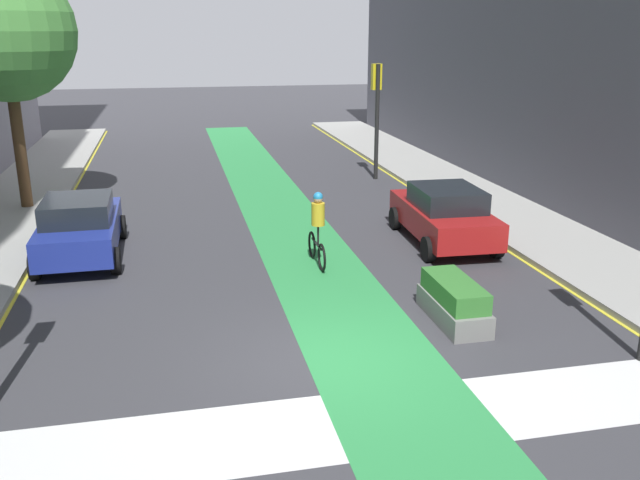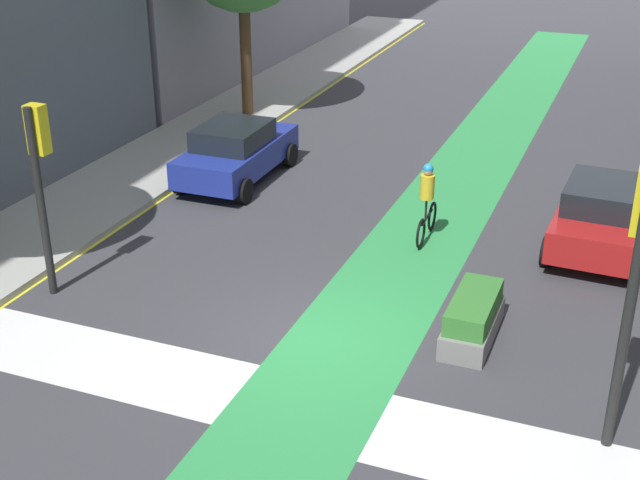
{
  "view_description": "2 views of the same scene",
  "coord_description": "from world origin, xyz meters",
  "px_view_note": "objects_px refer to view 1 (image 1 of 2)",
  "views": [
    {
      "loc": [
        -2.47,
        -10.42,
        5.55
      ],
      "look_at": [
        0.62,
        3.58,
        1.09
      ],
      "focal_mm": 38.18,
      "sensor_mm": 36.0,
      "label": 1
    },
    {
      "loc": [
        5.2,
        -12.49,
        8.25
      ],
      "look_at": [
        -0.31,
        1.47,
        1.31
      ],
      "focal_mm": 48.49,
      "sensor_mm": 36.0,
      "label": 2
    }
  ],
  "objects_px": {
    "car_red_right_far": "(444,214)",
    "street_tree_far": "(5,32)",
    "car_blue_left_far": "(80,227)",
    "traffic_signal_far_right": "(377,99)",
    "median_planter": "(454,302)",
    "cyclist_in_lane": "(317,227)"
  },
  "relations": [
    {
      "from": "car_red_right_far",
      "to": "street_tree_far",
      "type": "distance_m",
      "value": 13.94
    },
    {
      "from": "car_blue_left_far",
      "to": "street_tree_far",
      "type": "bearing_deg",
      "value": 112.96
    },
    {
      "from": "traffic_signal_far_right",
      "to": "median_planter",
      "type": "xyz_separation_m",
      "value": [
        -2.42,
        -13.33,
        -2.62
      ]
    },
    {
      "from": "street_tree_far",
      "to": "cyclist_in_lane",
      "type": "bearing_deg",
      "value": -42.01
    },
    {
      "from": "car_red_right_far",
      "to": "cyclist_in_lane",
      "type": "bearing_deg",
      "value": -163.98
    },
    {
      "from": "traffic_signal_far_right",
      "to": "cyclist_in_lane",
      "type": "height_order",
      "value": "traffic_signal_far_right"
    },
    {
      "from": "street_tree_far",
      "to": "median_planter",
      "type": "xyz_separation_m",
      "value": [
        9.85,
        -10.99,
        -5.06
      ]
    },
    {
      "from": "car_red_right_far",
      "to": "median_planter",
      "type": "distance_m",
      "value": 5.24
    },
    {
      "from": "traffic_signal_far_right",
      "to": "street_tree_far",
      "type": "distance_m",
      "value": 12.73
    },
    {
      "from": "car_blue_left_far",
      "to": "median_planter",
      "type": "height_order",
      "value": "car_blue_left_far"
    },
    {
      "from": "cyclist_in_lane",
      "to": "median_planter",
      "type": "height_order",
      "value": "cyclist_in_lane"
    },
    {
      "from": "traffic_signal_far_right",
      "to": "street_tree_far",
      "type": "xyz_separation_m",
      "value": [
        -12.27,
        -2.34,
        2.44
      ]
    },
    {
      "from": "street_tree_far",
      "to": "car_blue_left_far",
      "type": "bearing_deg",
      "value": -67.04
    },
    {
      "from": "car_blue_left_far",
      "to": "median_planter",
      "type": "relative_size",
      "value": 2.08
    },
    {
      "from": "street_tree_far",
      "to": "median_planter",
      "type": "distance_m",
      "value": 15.6
    },
    {
      "from": "car_blue_left_far",
      "to": "street_tree_far",
      "type": "xyz_separation_m",
      "value": [
        -2.23,
        5.26,
        4.66
      ]
    },
    {
      "from": "car_red_right_far",
      "to": "cyclist_in_lane",
      "type": "relative_size",
      "value": 2.3
    },
    {
      "from": "traffic_signal_far_right",
      "to": "car_red_right_far",
      "type": "distance_m",
      "value": 8.73
    },
    {
      "from": "car_red_right_far",
      "to": "street_tree_far",
      "type": "xyz_separation_m",
      "value": [
        -11.64,
        6.08,
        4.66
      ]
    },
    {
      "from": "median_planter",
      "to": "car_blue_left_far",
      "type": "bearing_deg",
      "value": 143.09
    },
    {
      "from": "car_red_right_far",
      "to": "street_tree_far",
      "type": "bearing_deg",
      "value": 152.42
    },
    {
      "from": "traffic_signal_far_right",
      "to": "median_planter",
      "type": "relative_size",
      "value": 2.13
    }
  ]
}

